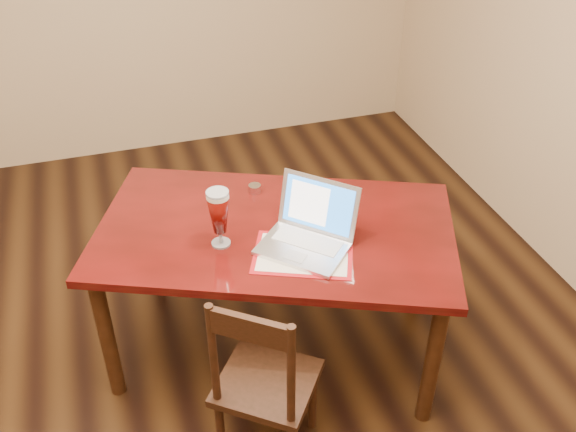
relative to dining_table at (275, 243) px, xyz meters
name	(u,v)px	position (x,y,z in m)	size (l,w,h in m)	color
ground	(185,397)	(-0.51, -0.19, -0.67)	(5.00, 5.00, 0.00)	black
room_shell	(134,31)	(-0.51, -0.19, 1.09)	(4.51, 5.01, 2.71)	tan
dining_table	(275,243)	(0.00, 0.00, 0.00)	(1.82, 1.45, 1.02)	#520C0B
dining_chair	(264,383)	(-0.22, -0.56, -0.25)	(0.52, 0.52, 0.90)	#32170D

